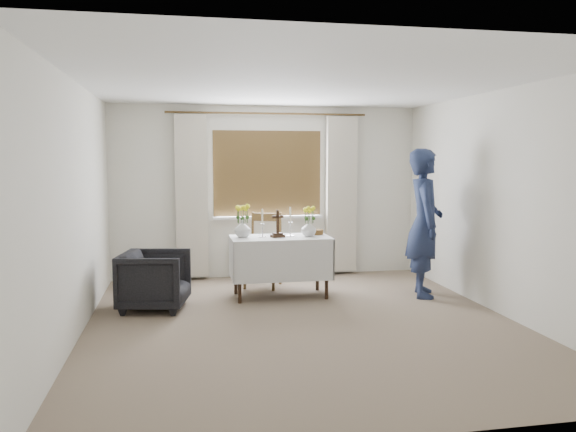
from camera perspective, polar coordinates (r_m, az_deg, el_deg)
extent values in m
plane|color=gray|center=(6.04, 1.58, -10.88)|extent=(5.00, 5.00, 0.00)
cube|color=white|center=(7.09, -0.79, -5.17)|extent=(1.24, 0.64, 0.76)
imported|color=black|center=(6.70, -13.38, -6.35)|extent=(0.87, 0.86, 0.68)
imported|color=navy|center=(7.26, 13.69, -0.69)|extent=(0.62, 0.78, 1.86)
cube|color=silver|center=(8.29, -2.01, -4.13)|extent=(1.10, 0.10, 0.60)
imported|color=silver|center=(6.99, -4.63, -1.30)|extent=(0.26, 0.26, 0.21)
imported|color=silver|center=(7.07, 2.12, -1.28)|extent=(0.21, 0.21, 0.20)
cylinder|color=brown|center=(7.25, 2.92, -1.63)|extent=(0.22, 0.22, 0.07)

